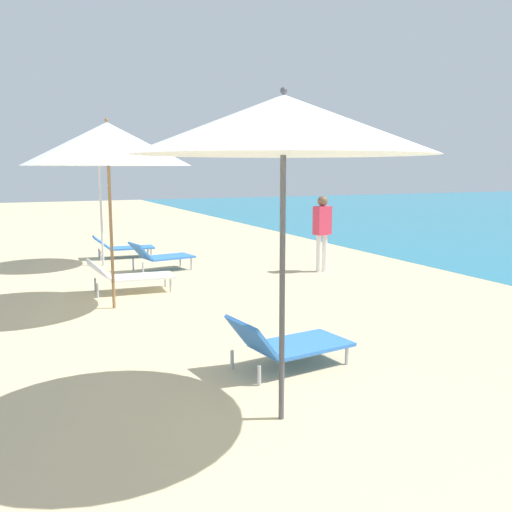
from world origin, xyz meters
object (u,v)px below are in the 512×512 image
object	(u,v)px
umbrella_third	(108,144)
person_walking_far	(322,226)
umbrella_second	(283,125)
lounger_farthest_shoreside	(123,246)
lounger_third_shoreside	(130,275)
lounger_farthest_inland	(161,256)
lounger_second_shoreside	(287,343)
umbrella_farthest	(99,156)

from	to	relation	value
umbrella_third	person_walking_far	bearing A→B (deg)	16.61
umbrella_third	person_walking_far	xyz separation A→B (m)	(4.69, 1.40, -1.59)
umbrella_second	lounger_farthest_shoreside	size ratio (longest dim) A/B	1.91
lounger_third_shoreside	lounger_farthest_inland	bearing A→B (deg)	64.68
umbrella_second	umbrella_third	distance (m)	4.70
umbrella_third	lounger_third_shoreside	distance (m)	2.55
umbrella_second	lounger_second_shoreside	bearing A→B (deg)	60.41
person_walking_far	umbrella_third	bearing A→B (deg)	-84.48
umbrella_third	lounger_third_shoreside	size ratio (longest dim) A/B	1.91
lounger_second_shoreside	lounger_farthest_inland	bearing A→B (deg)	80.58
umbrella_second	person_walking_far	distance (m)	7.44
umbrella_farthest	lounger_farthest_shoreside	distance (m)	2.48
lounger_farthest_inland	person_walking_far	bearing A→B (deg)	-34.96
lounger_second_shoreside	umbrella_third	distance (m)	4.41
umbrella_farthest	lounger_farthest_inland	world-z (taller)	umbrella_farthest
lounger_second_shoreside	lounger_third_shoreside	bearing A→B (deg)	92.85
umbrella_second	umbrella_farthest	world-z (taller)	umbrella_second
lounger_second_shoreside	person_walking_far	size ratio (longest dim) A/B	0.87
umbrella_third	person_walking_far	distance (m)	5.15
umbrella_second	lounger_third_shoreside	distance (m)	6.15
umbrella_third	lounger_farthest_shoreside	bearing A→B (deg)	77.73
umbrella_second	person_walking_far	world-z (taller)	umbrella_second
umbrella_farthest	lounger_farthest_inland	bearing A→B (deg)	-49.41
lounger_third_shoreside	person_walking_far	size ratio (longest dim) A/B	0.95
lounger_second_shoreside	umbrella_farthest	bearing A→B (deg)	88.66
lounger_third_shoreside	umbrella_third	bearing A→B (deg)	-109.70
lounger_second_shoreside	person_walking_far	xyz separation A→B (m)	(3.38, 4.92, 0.71)
lounger_farthest_shoreside	lounger_farthest_inland	size ratio (longest dim) A/B	1.07
umbrella_third	umbrella_farthest	xyz separation A→B (m)	(0.48, 4.15, -0.08)
lounger_second_shoreside	lounger_farthest_inland	distance (m)	6.45
umbrella_second	lounger_farthest_inland	world-z (taller)	umbrella_second
lounger_second_shoreside	lounger_third_shoreside	distance (m)	4.66
umbrella_second	lounger_farthest_inland	size ratio (longest dim) A/B	2.03
umbrella_second	umbrella_third	world-z (taller)	umbrella_third
lounger_third_shoreside	lounger_second_shoreside	bearing A→B (deg)	-75.47
umbrella_third	umbrella_farthest	distance (m)	4.17
umbrella_second	lounger_second_shoreside	size ratio (longest dim) A/B	2.01
lounger_second_shoreside	umbrella_farthest	size ratio (longest dim) A/B	0.52
umbrella_farthest	umbrella_second	bearing A→B (deg)	-88.74
lounger_farthest_shoreside	lounger_farthest_inland	distance (m)	2.18
lounger_farthest_shoreside	lounger_second_shoreside	bearing A→B (deg)	-84.84
lounger_farthest_inland	lounger_third_shoreside	bearing A→B (deg)	-128.67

